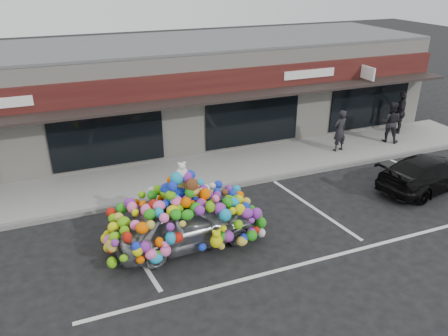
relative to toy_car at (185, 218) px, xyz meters
name	(u,v)px	position (x,y,z in m)	size (l,w,h in m)	color
ground	(238,227)	(1.73, 0.22, -0.86)	(90.00, 90.00, 0.00)	black
shop_building	(164,91)	(1.73, 8.67, 1.30)	(24.00, 7.20, 4.31)	beige
sidewalk	(197,173)	(1.73, 4.22, -0.78)	(26.00, 3.00, 0.15)	gray
kerb	(210,190)	(1.73, 2.72, -0.78)	(26.00, 0.18, 0.16)	slate
parking_stripe_left	(132,246)	(-1.47, 0.42, -0.86)	(0.12, 4.40, 0.01)	silver
parking_stripe_mid	(313,207)	(4.53, 0.42, -0.86)	(0.12, 4.40, 0.01)	silver
parking_stripe_right	(438,181)	(9.93, 0.42, -0.86)	(0.12, 4.40, 0.01)	silver
lane_line	(337,255)	(3.73, -2.08, -0.86)	(14.00, 0.12, 0.01)	silver
toy_car	(185,218)	(0.00, 0.00, 0.00)	(2.96, 4.47, 2.53)	#9DA1A7
black_sedan	(428,172)	(9.06, 0.18, -0.26)	(4.16, 1.69, 1.21)	black
pedestrian_a	(340,131)	(7.95, 4.00, 0.18)	(0.65, 0.43, 1.78)	black
pedestrian_b	(390,122)	(10.63, 4.07, 0.20)	(0.88, 0.69, 1.81)	black
pedestrian_c	(400,113)	(11.85, 4.84, 0.26)	(0.47, 1.14, 1.94)	#27252B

